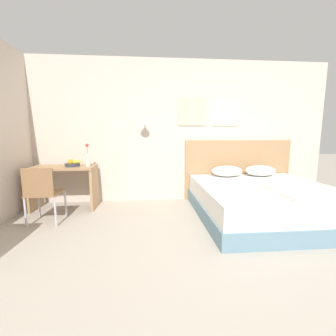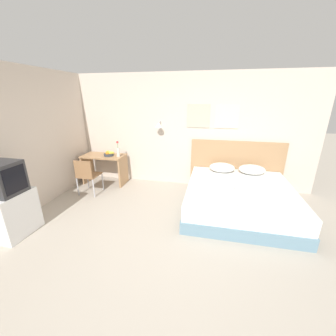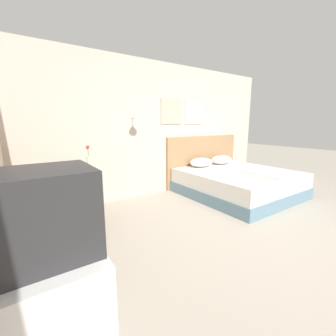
{
  "view_description": "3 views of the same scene",
  "coord_description": "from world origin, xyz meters",
  "px_view_note": "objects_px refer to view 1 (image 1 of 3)",
  "views": [
    {
      "loc": [
        -0.49,
        -1.78,
        1.27
      ],
      "look_at": [
        -0.18,
        1.69,
        0.75
      ],
      "focal_mm": 24.0,
      "sensor_mm": 36.0,
      "label": 1
    },
    {
      "loc": [
        0.7,
        -2.36,
        2.11
      ],
      "look_at": [
        -0.15,
        1.51,
        0.74
      ],
      "focal_mm": 22.0,
      "sensor_mm": 36.0,
      "label": 2
    },
    {
      "loc": [
        -2.44,
        -1.45,
        1.45
      ],
      "look_at": [
        -0.33,
        1.62,
        0.71
      ],
      "focal_mm": 24.0,
      "sensor_mm": 36.0,
      "label": 3
    }
  ],
  "objects_px": {
    "pillow_right": "(260,171)",
    "desk": "(64,180)",
    "folded_towel_mid_bed": "(297,197)",
    "fruit_bowl": "(72,163)",
    "bed": "(263,201)",
    "headboard": "(237,170)",
    "desk_chair": "(42,191)",
    "flower_vase": "(88,158)",
    "folded_towel_near_foot": "(279,188)",
    "pillow_left": "(227,171)"
  },
  "relations": [
    {
      "from": "pillow_right",
      "to": "folded_towel_mid_bed",
      "type": "distance_m",
      "value": 1.55
    },
    {
      "from": "fruit_bowl",
      "to": "flower_vase",
      "type": "xyz_separation_m",
      "value": [
        0.26,
        -0.01,
        0.09
      ]
    },
    {
      "from": "headboard",
      "to": "desk",
      "type": "relative_size",
      "value": 2.03
    },
    {
      "from": "pillow_right",
      "to": "fruit_bowl",
      "type": "bearing_deg",
      "value": -178.54
    },
    {
      "from": "pillow_left",
      "to": "fruit_bowl",
      "type": "distance_m",
      "value": 2.73
    },
    {
      "from": "flower_vase",
      "to": "desk",
      "type": "bearing_deg",
      "value": 174.64
    },
    {
      "from": "folded_towel_mid_bed",
      "to": "desk",
      "type": "distance_m",
      "value": 3.53
    },
    {
      "from": "pillow_left",
      "to": "flower_vase",
      "type": "height_order",
      "value": "flower_vase"
    },
    {
      "from": "headboard",
      "to": "flower_vase",
      "type": "xyz_separation_m",
      "value": [
        -2.79,
        -0.39,
        0.29
      ]
    },
    {
      "from": "headboard",
      "to": "desk_chair",
      "type": "xyz_separation_m",
      "value": [
        -3.25,
        -1.06,
        -0.09
      ]
    },
    {
      "from": "headboard",
      "to": "fruit_bowl",
      "type": "xyz_separation_m",
      "value": [
        -3.05,
        -0.37,
        0.21
      ]
    },
    {
      "from": "pillow_left",
      "to": "flower_vase",
      "type": "xyz_separation_m",
      "value": [
        -2.46,
        -0.1,
        0.27
      ]
    },
    {
      "from": "folded_towel_near_foot",
      "to": "bed",
      "type": "bearing_deg",
      "value": 99.08
    },
    {
      "from": "folded_towel_near_foot",
      "to": "fruit_bowl",
      "type": "height_order",
      "value": "fruit_bowl"
    },
    {
      "from": "desk",
      "to": "desk_chair",
      "type": "height_order",
      "value": "desk_chair"
    },
    {
      "from": "desk",
      "to": "folded_towel_mid_bed",
      "type": "bearing_deg",
      "value": -24.44
    },
    {
      "from": "pillow_left",
      "to": "folded_towel_near_foot",
      "type": "relative_size",
      "value": 1.67
    },
    {
      "from": "headboard",
      "to": "pillow_right",
      "type": "bearing_deg",
      "value": -42.04
    },
    {
      "from": "folded_towel_mid_bed",
      "to": "flower_vase",
      "type": "distance_m",
      "value": 3.15
    },
    {
      "from": "pillow_right",
      "to": "folded_towel_mid_bed",
      "type": "height_order",
      "value": "pillow_right"
    },
    {
      "from": "bed",
      "to": "folded_towel_mid_bed",
      "type": "height_order",
      "value": "folded_towel_mid_bed"
    },
    {
      "from": "pillow_right",
      "to": "folded_towel_near_foot",
      "type": "distance_m",
      "value": 1.1
    },
    {
      "from": "desk_chair",
      "to": "folded_towel_mid_bed",
      "type": "bearing_deg",
      "value": -12.95
    },
    {
      "from": "folded_towel_near_foot",
      "to": "flower_vase",
      "type": "height_order",
      "value": "flower_vase"
    },
    {
      "from": "bed",
      "to": "pillow_left",
      "type": "bearing_deg",
      "value": 112.83
    },
    {
      "from": "fruit_bowl",
      "to": "folded_towel_mid_bed",
      "type": "bearing_deg",
      "value": -25.13
    },
    {
      "from": "bed",
      "to": "pillow_right",
      "type": "height_order",
      "value": "pillow_right"
    },
    {
      "from": "headboard",
      "to": "pillow_left",
      "type": "distance_m",
      "value": 0.43
    },
    {
      "from": "bed",
      "to": "pillow_right",
      "type": "distance_m",
      "value": 0.9
    },
    {
      "from": "desk_chair",
      "to": "fruit_bowl",
      "type": "distance_m",
      "value": 0.77
    },
    {
      "from": "fruit_bowl",
      "to": "flower_vase",
      "type": "height_order",
      "value": "flower_vase"
    },
    {
      "from": "pillow_right",
      "to": "flower_vase",
      "type": "bearing_deg",
      "value": -178.21
    },
    {
      "from": "pillow_right",
      "to": "desk",
      "type": "xyz_separation_m",
      "value": [
        -3.52,
        -0.06,
        -0.1
      ]
    },
    {
      "from": "bed",
      "to": "folded_towel_mid_bed",
      "type": "distance_m",
      "value": 0.81
    },
    {
      "from": "headboard",
      "to": "pillow_right",
      "type": "xyz_separation_m",
      "value": [
        0.32,
        -0.29,
        0.02
      ]
    },
    {
      "from": "folded_towel_near_foot",
      "to": "desk",
      "type": "height_order",
      "value": "desk"
    },
    {
      "from": "headboard",
      "to": "pillow_right",
      "type": "distance_m",
      "value": 0.43
    },
    {
      "from": "folded_towel_near_foot",
      "to": "desk",
      "type": "xyz_separation_m",
      "value": [
        -3.25,
        1.01,
        -0.03
      ]
    },
    {
      "from": "desk",
      "to": "flower_vase",
      "type": "relative_size",
      "value": 2.7
    },
    {
      "from": "pillow_left",
      "to": "folded_towel_mid_bed",
      "type": "xyz_separation_m",
      "value": [
        0.33,
        -1.52,
        -0.07
      ]
    },
    {
      "from": "folded_towel_mid_bed",
      "to": "fruit_bowl",
      "type": "relative_size",
      "value": 1.31
    },
    {
      "from": "pillow_left",
      "to": "folded_towel_mid_bed",
      "type": "distance_m",
      "value": 1.55
    },
    {
      "from": "pillow_right",
      "to": "desk",
      "type": "relative_size",
      "value": 0.54
    },
    {
      "from": "pillow_right",
      "to": "bed",
      "type": "bearing_deg",
      "value": -112.83
    },
    {
      "from": "folded_towel_near_foot",
      "to": "fruit_bowl",
      "type": "bearing_deg",
      "value": 162.4
    },
    {
      "from": "folded_towel_mid_bed",
      "to": "headboard",
      "type": "bearing_deg",
      "value": 90.24
    },
    {
      "from": "pillow_left",
      "to": "pillow_right",
      "type": "bearing_deg",
      "value": 0.0
    },
    {
      "from": "pillow_left",
      "to": "desk",
      "type": "xyz_separation_m",
      "value": [
        -2.88,
        -0.06,
        -0.1
      ]
    },
    {
      "from": "folded_towel_near_foot",
      "to": "pillow_left",
      "type": "bearing_deg",
      "value": 109.09
    },
    {
      "from": "bed",
      "to": "pillow_left",
      "type": "xyz_separation_m",
      "value": [
        -0.32,
        0.76,
        0.35
      ]
    }
  ]
}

